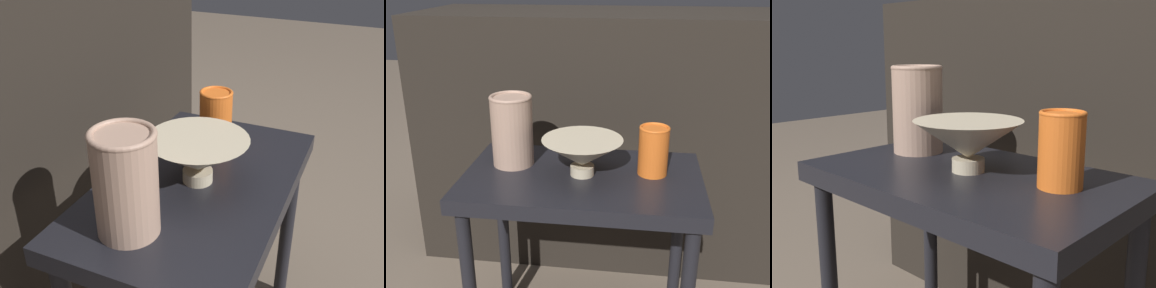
% 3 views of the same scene
% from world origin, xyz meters
% --- Properties ---
extents(table, '(0.62, 0.37, 0.53)m').
position_xyz_m(table, '(0.00, 0.00, 0.45)').
color(table, black).
rests_on(table, ground_plane).
extents(couch_backdrop, '(1.28, 0.50, 0.90)m').
position_xyz_m(couch_backdrop, '(0.00, 0.55, 0.45)').
color(couch_backdrop, black).
rests_on(couch_backdrop, ground_plane).
extents(bowl, '(0.21, 0.21, 0.10)m').
position_xyz_m(bowl, '(0.00, 0.00, 0.59)').
color(bowl, '#C1B293').
rests_on(bowl, table).
extents(vase_textured_left, '(0.11, 0.11, 0.20)m').
position_xyz_m(vase_textured_left, '(-0.20, 0.05, 0.63)').
color(vase_textured_left, tan).
rests_on(vase_textured_left, table).
extents(vase_colorful_right, '(0.08, 0.08, 0.13)m').
position_xyz_m(vase_colorful_right, '(0.18, 0.03, 0.59)').
color(vase_colorful_right, orange).
rests_on(vase_colorful_right, table).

